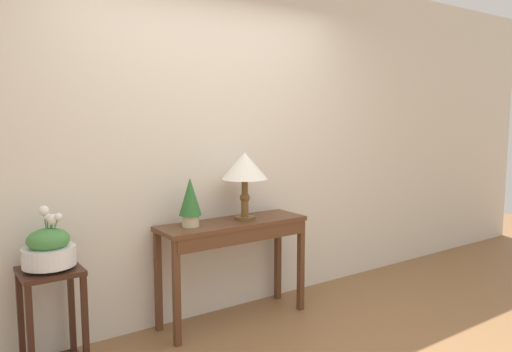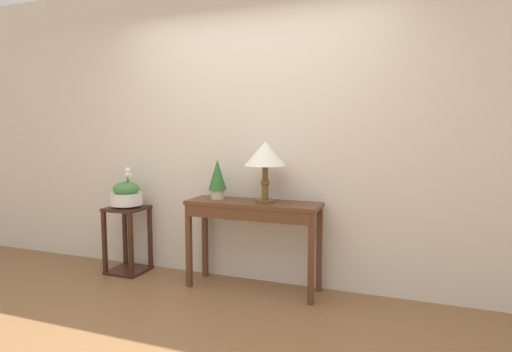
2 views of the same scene
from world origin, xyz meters
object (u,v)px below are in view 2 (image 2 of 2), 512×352
Objects in this scene: table_lamp at (265,156)px; potted_plant_on_console at (217,178)px; pedestal_stand_left at (128,240)px; console_table at (252,216)px; planter_bowl_wide at (126,194)px.

table_lamp reaches higher than potted_plant_on_console.
potted_plant_on_console is (-0.46, 0.02, -0.20)m from table_lamp.
potted_plant_on_console is 1.17m from pedestal_stand_left.
console_table reaches higher than pedestal_stand_left.
console_table is 1.33m from planter_bowl_wide.
table_lamp is 1.35× the size of planter_bowl_wide.
console_table is 0.53m from table_lamp.
table_lamp reaches higher than console_table.
planter_bowl_wide is (-1.43, -0.01, -0.40)m from table_lamp.
console_table is 3.28× the size of potted_plant_on_console.
planter_bowl_wide reaches higher than pedestal_stand_left.
table_lamp is 0.50m from potted_plant_on_console.
table_lamp is 0.79× the size of pedestal_stand_left.
console_table is 1.79× the size of pedestal_stand_left.
table_lamp is (0.11, 0.02, 0.52)m from console_table.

